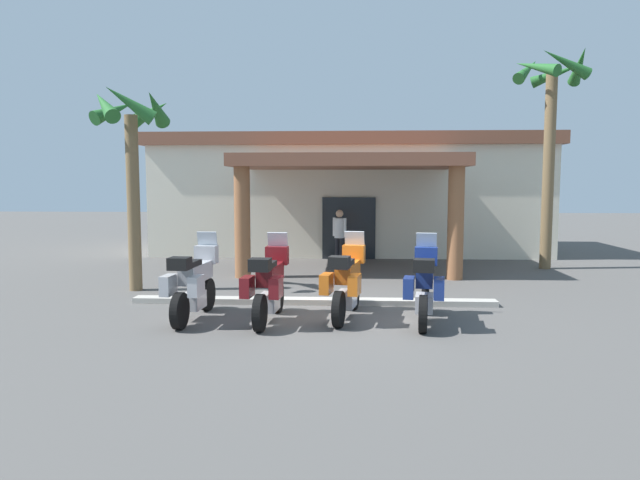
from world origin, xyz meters
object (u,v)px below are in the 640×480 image
(motel_building, at_px, (349,193))
(palm_tree_near_portico, at_px, (551,110))
(motorcycle_orange, at_px, (347,282))
(motorcycle_blue, at_px, (425,286))
(motorcycle_maroon, at_px, (269,285))
(pedestrian, at_px, (340,233))
(motorcycle_silver, at_px, (194,283))
(palm_tree_roadside, at_px, (132,140))

(motel_building, relative_size, palm_tree_near_portico, 2.21)
(motorcycle_orange, height_order, motorcycle_blue, same)
(motorcycle_orange, height_order, palm_tree_near_portico, palm_tree_near_portico)
(motorcycle_maroon, bearing_deg, motorcycle_blue, -84.54)
(motorcycle_orange, bearing_deg, pedestrian, 12.51)
(motorcycle_maroon, bearing_deg, motorcycle_silver, 90.90)
(pedestrian, xyz_separation_m, palm_tree_near_portico, (6.24, -0.45, 3.70))
(motel_building, distance_m, motorcycle_blue, 11.98)
(motorcycle_orange, distance_m, motorcycle_blue, 1.48)
(motorcycle_silver, bearing_deg, motorcycle_blue, -86.12)
(motorcycle_silver, xyz_separation_m, motorcycle_orange, (2.89, 0.28, 0.00))
(motorcycle_blue, bearing_deg, motorcycle_orange, 86.74)
(motorcycle_silver, height_order, motorcycle_maroon, same)
(palm_tree_roadside, bearing_deg, pedestrian, 43.62)
(palm_tree_roadside, bearing_deg, palm_tree_near_portico, 20.57)
(motorcycle_blue, bearing_deg, motorcycle_silver, 98.24)
(motel_building, relative_size, motorcycle_silver, 6.51)
(motel_building, distance_m, pedestrian, 4.43)
(pedestrian, relative_size, palm_tree_roadside, 0.36)
(motorcycle_silver, xyz_separation_m, palm_tree_roadside, (-2.21, 2.92, 2.90))
(motorcycle_blue, bearing_deg, pedestrian, 21.45)
(motorcycle_blue, bearing_deg, palm_tree_near_portico, -23.86)
(palm_tree_near_portico, bearing_deg, motorcycle_silver, -141.37)
(motorcycle_orange, bearing_deg, palm_tree_near_portico, -30.93)
(motorcycle_silver, distance_m, palm_tree_roadside, 4.67)
(motorcycle_silver, height_order, pedestrian, pedestrian)
(motorcycle_maroon, xyz_separation_m, motorcycle_blue, (2.89, 0.06, 0.00))
(motorcycle_blue, relative_size, pedestrian, 1.26)
(motel_building, height_order, motorcycle_blue, motel_building)
(motorcycle_maroon, bearing_deg, palm_tree_roadside, 54.83)
(motel_building, height_order, palm_tree_near_portico, palm_tree_near_portico)
(motorcycle_maroon, distance_m, palm_tree_near_portico, 11.05)
(pedestrian, bearing_deg, palm_tree_roadside, -7.86)
(motorcycle_silver, bearing_deg, motorcycle_orange, -80.30)
(motorcycle_silver, relative_size, motorcycle_orange, 1.01)
(motorcycle_blue, distance_m, palm_tree_near_portico, 9.32)
(motel_building, xyz_separation_m, palm_tree_roadside, (-5.12, -8.85, 1.39))
(motorcycle_maroon, height_order, palm_tree_roadside, palm_tree_roadside)
(motorcycle_orange, bearing_deg, motel_building, 10.24)
(motorcycle_maroon, bearing_deg, motorcycle_orange, -71.63)
(motorcycle_blue, height_order, palm_tree_roadside, palm_tree_roadside)
(motorcycle_maroon, relative_size, motorcycle_blue, 1.00)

